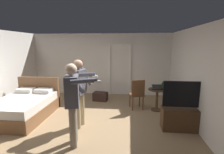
# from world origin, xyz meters

# --- Properties ---
(ground_plane) EXTENTS (6.47, 6.47, 0.00)m
(ground_plane) POSITION_xyz_m (0.00, 0.00, 0.00)
(ground_plane) COLOR #997A56
(wall_back) EXTENTS (5.92, 0.12, 2.53)m
(wall_back) POSITION_xyz_m (0.00, 3.00, 1.27)
(wall_back) COLOR silver
(wall_back) RESTS_ON ground_plane
(wall_right) EXTENTS (0.12, 6.12, 2.53)m
(wall_right) POSITION_xyz_m (2.90, 0.00, 1.27)
(wall_right) COLOR silver
(wall_right) RESTS_ON ground_plane
(doorway_frame) EXTENTS (0.93, 0.08, 2.13)m
(doorway_frame) POSITION_xyz_m (0.79, 2.92, 1.22)
(doorway_frame) COLOR white
(doorway_frame) RESTS_ON ground_plane
(bed) EXTENTS (1.39, 1.95, 1.02)m
(bed) POSITION_xyz_m (-1.84, 0.36, 0.30)
(bed) COLOR brown
(bed) RESTS_ON ground_plane
(tv_flatscreen) EXTENTS (1.08, 0.40, 1.23)m
(tv_flatscreen) POSITION_xyz_m (2.54, 0.00, 0.36)
(tv_flatscreen) COLOR #4C331E
(tv_flatscreen) RESTS_ON ground_plane
(side_table) EXTENTS (0.57, 0.57, 0.70)m
(side_table) POSITION_xyz_m (2.07, 1.25, 0.47)
(side_table) COLOR #4C331E
(side_table) RESTS_ON ground_plane
(laptop) EXTENTS (0.34, 0.34, 0.16)m
(laptop) POSITION_xyz_m (2.04, 1.20, 0.75)
(laptop) COLOR black
(laptop) RESTS_ON side_table
(bottle_on_table) EXTENTS (0.06, 0.06, 0.26)m
(bottle_on_table) POSITION_xyz_m (2.21, 1.17, 0.81)
(bottle_on_table) COLOR #22450E
(bottle_on_table) RESTS_ON side_table
(wooden_chair) EXTENTS (0.52, 0.52, 0.99)m
(wooden_chair) POSITION_xyz_m (1.45, 1.27, 0.54)
(wooden_chair) COLOR brown
(wooden_chair) RESTS_ON ground_plane
(person_blue_shirt) EXTENTS (0.78, 0.61, 1.71)m
(person_blue_shirt) POSITION_xyz_m (0.06, -0.89, 0.99)
(person_blue_shirt) COLOR gray
(person_blue_shirt) RESTS_ON ground_plane
(person_striped_shirt) EXTENTS (0.72, 0.68, 1.72)m
(person_striped_shirt) POSITION_xyz_m (-0.05, -0.08, 1.00)
(person_striped_shirt) COLOR tan
(person_striped_shirt) RESTS_ON ground_plane
(suitcase_dark) EXTENTS (0.56, 0.41, 0.31)m
(suitcase_dark) POSITION_xyz_m (0.11, 2.04, 0.16)
(suitcase_dark) COLOR black
(suitcase_dark) RESTS_ON ground_plane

